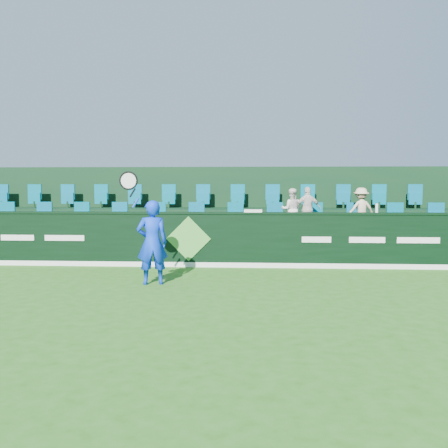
# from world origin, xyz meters

# --- Properties ---
(ground) EXTENTS (60.00, 60.00, 0.00)m
(ground) POSITION_xyz_m (0.00, 0.00, 0.00)
(ground) COLOR #2A6217
(ground) RESTS_ON ground
(sponsor_hoarding) EXTENTS (16.00, 0.25, 1.35)m
(sponsor_hoarding) POSITION_xyz_m (0.00, 4.00, 0.67)
(sponsor_hoarding) COLOR black
(sponsor_hoarding) RESTS_ON ground
(stand_tier_front) EXTENTS (16.00, 2.00, 0.80)m
(stand_tier_front) POSITION_xyz_m (0.00, 5.10, 0.40)
(stand_tier_front) COLOR black
(stand_tier_front) RESTS_ON ground
(stand_tier_back) EXTENTS (16.00, 1.80, 1.30)m
(stand_tier_back) POSITION_xyz_m (0.00, 7.00, 0.65)
(stand_tier_back) COLOR black
(stand_tier_back) RESTS_ON ground
(stand_rear) EXTENTS (16.00, 4.10, 2.60)m
(stand_rear) POSITION_xyz_m (0.00, 7.44, 1.22)
(stand_rear) COLOR black
(stand_rear) RESTS_ON ground
(seat_row_front) EXTENTS (13.50, 0.50, 0.60)m
(seat_row_front) POSITION_xyz_m (0.00, 5.50, 1.10)
(seat_row_front) COLOR #045B79
(seat_row_front) RESTS_ON stand_tier_front
(seat_row_back) EXTENTS (13.50, 0.50, 0.60)m
(seat_row_back) POSITION_xyz_m (0.00, 7.30, 1.60)
(seat_row_back) COLOR #045B79
(seat_row_back) RESTS_ON stand_tier_back
(tennis_player) EXTENTS (1.05, 0.55, 2.35)m
(tennis_player) POSITION_xyz_m (-0.46, 1.74, 0.87)
(tennis_player) COLOR #0C35D7
(tennis_player) RESTS_ON ground
(spectator_left) EXTENTS (0.55, 0.43, 1.12)m
(spectator_left) POSITION_xyz_m (2.58, 5.12, 1.36)
(spectator_left) COLOR white
(spectator_left) RESTS_ON stand_tier_front
(spectator_middle) EXTENTS (0.69, 0.31, 1.17)m
(spectator_middle) POSITION_xyz_m (3.01, 5.12, 1.38)
(spectator_middle) COLOR silver
(spectator_middle) RESTS_ON stand_tier_front
(spectator_right) EXTENTS (0.82, 0.58, 1.14)m
(spectator_right) POSITION_xyz_m (4.40, 5.12, 1.37)
(spectator_right) COLOR beige
(spectator_right) RESTS_ON stand_tier_front
(towel) EXTENTS (0.44, 0.28, 0.07)m
(towel) POSITION_xyz_m (1.57, 4.00, 1.38)
(towel) COLOR white
(towel) RESTS_ON sponsor_hoarding
(drinks_bottle) EXTENTS (0.07, 0.07, 0.22)m
(drinks_bottle) POSITION_xyz_m (4.54, 4.00, 1.46)
(drinks_bottle) COLOR white
(drinks_bottle) RESTS_ON sponsor_hoarding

